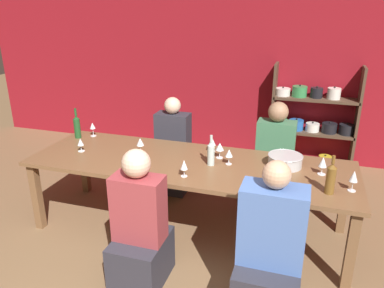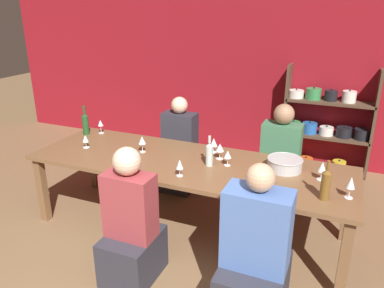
# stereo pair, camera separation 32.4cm
# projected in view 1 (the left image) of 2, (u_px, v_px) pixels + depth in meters

# --- Properties ---
(wall_back_red) EXTENTS (8.80, 0.06, 2.70)m
(wall_back_red) POSITION_uv_depth(u_px,v_px,m) (245.00, 67.00, 5.49)
(wall_back_red) COLOR maroon
(wall_back_red) RESTS_ON ground_plane
(shelf_unit) EXTENTS (1.16, 0.30, 1.45)m
(shelf_unit) POSITION_uv_depth(u_px,v_px,m) (310.00, 124.00, 5.28)
(shelf_unit) COLOR #4C3828
(shelf_unit) RESTS_ON ground_plane
(dining_table) EXTENTS (3.16, 1.03, 0.76)m
(dining_table) POSITION_uv_depth(u_px,v_px,m) (189.00, 168.00, 3.68)
(dining_table) COLOR brown
(dining_table) RESTS_ON ground_plane
(mixing_bowl) EXTENTS (0.33, 0.33, 0.11)m
(mixing_bowl) POSITION_uv_depth(u_px,v_px,m) (285.00, 160.00, 3.53)
(mixing_bowl) COLOR #B7BABC
(mixing_bowl) RESTS_ON dining_table
(wine_bottle_green) EXTENTS (0.07, 0.07, 0.35)m
(wine_bottle_green) POSITION_uv_depth(u_px,v_px,m) (77.00, 126.00, 4.27)
(wine_bottle_green) COLOR #1E4C23
(wine_bottle_green) RESTS_ON dining_table
(wine_bottle_dark) EXTENTS (0.07, 0.07, 0.30)m
(wine_bottle_dark) POSITION_uv_depth(u_px,v_px,m) (211.00, 153.00, 3.54)
(wine_bottle_dark) COLOR #B2C6C1
(wine_bottle_dark) RESTS_ON dining_table
(wine_bottle_amber) EXTENTS (0.08, 0.08, 0.33)m
(wine_bottle_amber) POSITION_uv_depth(u_px,v_px,m) (331.00, 178.00, 3.00)
(wine_bottle_amber) COLOR brown
(wine_bottle_amber) RESTS_ON dining_table
(wine_glass_red_a) EXTENTS (0.07, 0.07, 0.17)m
(wine_glass_red_a) POSITION_uv_depth(u_px,v_px,m) (323.00, 163.00, 3.34)
(wine_glass_red_a) COLOR white
(wine_glass_red_a) RESTS_ON dining_table
(wine_glass_red_b) EXTENTS (0.07, 0.07, 0.14)m
(wine_glass_red_b) POSITION_uv_depth(u_px,v_px,m) (80.00, 143.00, 3.88)
(wine_glass_red_b) COLOR white
(wine_glass_red_b) RESTS_ON dining_table
(wine_glass_red_c) EXTENTS (0.08, 0.08, 0.15)m
(wine_glass_red_c) POSITION_uv_depth(u_px,v_px,m) (212.00, 142.00, 3.87)
(wine_glass_red_c) COLOR white
(wine_glass_red_c) RESTS_ON dining_table
(wine_glass_red_d) EXTENTS (0.07, 0.07, 0.16)m
(wine_glass_red_d) POSITION_uv_depth(u_px,v_px,m) (93.00, 126.00, 4.33)
(wine_glass_red_d) COLOR white
(wine_glass_red_d) RESTS_ON dining_table
(wine_glass_empty_a) EXTENTS (0.07, 0.07, 0.15)m
(wine_glass_empty_a) POSITION_uv_depth(u_px,v_px,m) (229.00, 153.00, 3.56)
(wine_glass_empty_a) COLOR white
(wine_glass_empty_a) RESTS_ON dining_table
(wine_glass_white_a) EXTENTS (0.08, 0.08, 0.17)m
(wine_glass_white_a) POSITION_uv_depth(u_px,v_px,m) (140.00, 142.00, 3.80)
(wine_glass_white_a) COLOR white
(wine_glass_white_a) RESTS_ON dining_table
(wine_glass_red_e) EXTENTS (0.07, 0.07, 0.16)m
(wine_glass_red_e) POSITION_uv_depth(u_px,v_px,m) (184.00, 165.00, 3.31)
(wine_glass_red_e) COLOR white
(wine_glass_red_e) RESTS_ON dining_table
(wine_glass_empty_b) EXTENTS (0.07, 0.07, 0.18)m
(wine_glass_empty_b) POSITION_uv_depth(u_px,v_px,m) (354.00, 177.00, 3.04)
(wine_glass_empty_b) COLOR white
(wine_glass_empty_b) RESTS_ON dining_table
(wine_glass_red_f) EXTENTS (0.08, 0.08, 0.16)m
(wine_glass_red_f) POSITION_uv_depth(u_px,v_px,m) (220.00, 147.00, 3.71)
(wine_glass_red_f) COLOR white
(wine_glass_red_f) RESTS_ON dining_table
(cell_phone) EXTENTS (0.16, 0.15, 0.01)m
(cell_phone) POSITION_uv_depth(u_px,v_px,m) (250.00, 190.00, 3.09)
(cell_phone) COLOR #1E2338
(cell_phone) RESTS_ON dining_table
(person_near_a) EXTENTS (0.41, 0.51, 1.19)m
(person_near_a) POSITION_uv_depth(u_px,v_px,m) (140.00, 235.00, 3.06)
(person_near_a) COLOR #2D2D38
(person_near_a) RESTS_ON ground_plane
(person_far_a) EXTENTS (0.42, 0.53, 1.22)m
(person_far_a) POSITION_uv_depth(u_px,v_px,m) (274.00, 167.00, 4.31)
(person_far_a) COLOR #2D2D38
(person_far_a) RESTS_ON ground_plane
(person_near_b) EXTENTS (0.46, 0.57, 1.25)m
(person_near_b) POSITION_uv_depth(u_px,v_px,m) (269.00, 262.00, 2.72)
(person_near_b) COLOR #2D2D38
(person_near_b) RESTS_ON ground_plane
(person_far_b) EXTENTS (0.41, 0.51, 1.18)m
(person_far_b) POSITION_uv_depth(u_px,v_px,m) (173.00, 156.00, 4.67)
(person_far_b) COLOR #2D2D38
(person_far_b) RESTS_ON ground_plane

